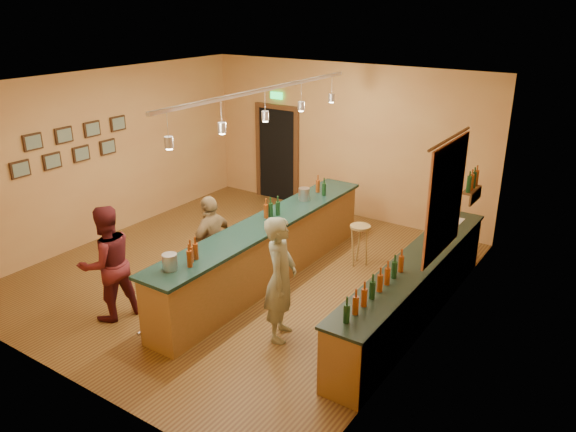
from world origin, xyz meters
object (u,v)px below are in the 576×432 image
Objects in this scene: tasting_bar at (267,247)px; customer_b at (212,243)px; back_counter at (413,289)px; bar_stool at (360,233)px; customer_a at (107,263)px; bartender at (281,279)px.

customer_b reaches higher than tasting_bar.
bar_stool is at bearing 140.80° from back_counter.
back_counter is at bearing 105.57° from customer_b.
customer_a is (-3.68, -2.38, 0.38)m from back_counter.
bartender is (1.13, -1.25, 0.28)m from tasting_bar.
bartender is at bearing -86.90° from bar_stool.
back_counter is at bearing 4.20° from tasting_bar.
back_counter is at bearing 138.34° from customer_a.
customer_b reaches higher than back_counter.
bartender is (-1.33, -1.43, 0.40)m from back_counter.
bartender is 2.53m from customer_a.
customer_b is at bearing -126.27° from bar_stool.
bartender reaches higher than customer_b.
back_counter is 0.89× the size of tasting_bar.
customer_a is at bearing -147.14° from back_counter.
back_counter is 3.16m from customer_b.
bartender is 2.66m from bar_stool.
tasting_bar is 6.97× the size of bar_stool.
customer_b is at bearing -127.64° from tasting_bar.
bar_stool is at bearing 142.81° from customer_b.
bartender is 1.12× the size of customer_b.
tasting_bar is (-2.47, -0.18, 0.12)m from back_counter.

